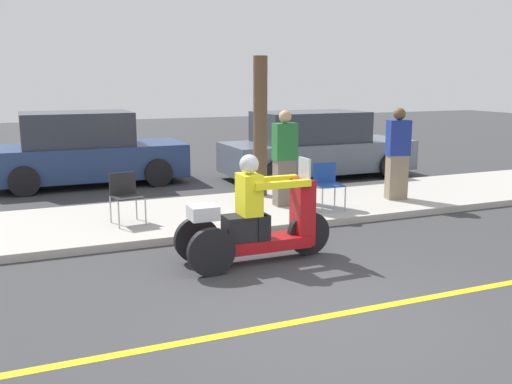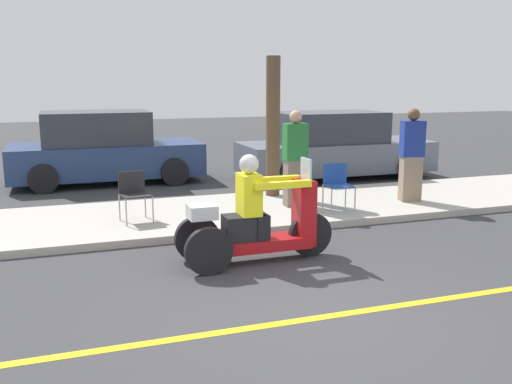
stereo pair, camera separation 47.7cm
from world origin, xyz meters
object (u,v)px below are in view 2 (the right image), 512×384
object	(u,v)px
folding_chair_set_back	(134,191)
parked_car_lot_right	(333,147)
spectator_with_child	(412,157)
spectator_mid_group	(295,160)
folding_chair_curbside	(337,182)
tree_trunk	(273,127)
motorcycle_trike	(256,223)
parked_car_lot_far	(104,150)

from	to	relation	value
folding_chair_set_back	parked_car_lot_right	world-z (taller)	parked_car_lot_right
spectator_with_child	spectator_mid_group	size ratio (longest dim) A/B	1.01
folding_chair_set_back	spectator_with_child	bearing A→B (deg)	-1.78
folding_chair_curbside	spectator_mid_group	bearing A→B (deg)	139.85
folding_chair_curbside	tree_trunk	bearing A→B (deg)	112.25
parked_car_lot_right	tree_trunk	distance (m)	3.22
spectator_mid_group	folding_chair_curbside	xyz separation A→B (m)	(0.61, -0.51, -0.35)
spectator_with_child	parked_car_lot_right	world-z (taller)	spectator_with_child
spectator_with_child	tree_trunk	world-z (taller)	tree_trunk
motorcycle_trike	spectator_mid_group	xyz separation A→B (m)	(1.65, 2.53, 0.44)
spectator_with_child	folding_chair_curbside	xyz separation A→B (m)	(-1.67, -0.18, -0.35)
folding_chair_curbside	tree_trunk	distance (m)	1.91
spectator_with_child	parked_car_lot_far	bearing A→B (deg)	139.08
parked_car_lot_right	parked_car_lot_far	xyz separation A→B (m)	(-5.43, 1.22, 0.02)
motorcycle_trike	tree_trunk	distance (m)	4.05
motorcycle_trike	parked_car_lot_right	distance (m)	6.90
folding_chair_curbside	tree_trunk	world-z (taller)	tree_trunk
spectator_with_child	parked_car_lot_far	world-z (taller)	spectator_with_child
folding_chair_curbside	folding_chair_set_back	xyz separation A→B (m)	(-3.57, 0.35, 0.00)
tree_trunk	spectator_mid_group	bearing A→B (deg)	-88.14
folding_chair_curbside	motorcycle_trike	bearing A→B (deg)	-138.19
folding_chair_set_back	parked_car_lot_far	bearing A→B (deg)	91.51
spectator_mid_group	tree_trunk	size ratio (longest dim) A/B	0.64
folding_chair_set_back	parked_car_lot_right	size ratio (longest dim) A/B	0.17
spectator_mid_group	parked_car_lot_far	world-z (taller)	spectator_mid_group
spectator_with_child	parked_car_lot_far	xyz separation A→B (m)	(-5.35, 4.64, -0.19)
parked_car_lot_right	tree_trunk	size ratio (longest dim) A/B	1.73
spectator_with_child	motorcycle_trike	bearing A→B (deg)	-150.71
spectator_with_child	spectator_mid_group	distance (m)	2.30
spectator_mid_group	tree_trunk	bearing A→B (deg)	91.86
spectator_mid_group	folding_chair_curbside	world-z (taller)	spectator_mid_group
parked_car_lot_right	motorcycle_trike	bearing A→B (deg)	-125.41
spectator_mid_group	folding_chair_set_back	world-z (taller)	spectator_mid_group
parked_car_lot_right	tree_trunk	bearing A→B (deg)	-139.49
parked_car_lot_far	tree_trunk	bearing A→B (deg)	-46.95
spectator_with_child	folding_chair_curbside	world-z (taller)	spectator_with_child
parked_car_lot_right	parked_car_lot_far	distance (m)	5.56
parked_car_lot_far	tree_trunk	xyz separation A→B (m)	(3.04, -3.26, 0.71)
folding_chair_curbside	folding_chair_set_back	world-z (taller)	same
parked_car_lot_right	spectator_mid_group	bearing A→B (deg)	-127.22
parked_car_lot_far	spectator_mid_group	bearing A→B (deg)	-54.50
folding_chair_curbside	tree_trunk	xyz separation A→B (m)	(-0.64, 1.57, 0.88)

